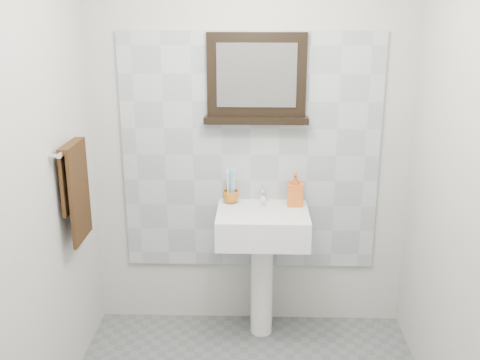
% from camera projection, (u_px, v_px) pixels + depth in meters
% --- Properties ---
extents(back_wall, '(2.00, 0.01, 2.50)m').
position_uv_depth(back_wall, '(250.00, 139.00, 3.48)').
color(back_wall, '#BAB8B1').
rests_on(back_wall, ground).
extents(front_wall, '(2.00, 0.01, 2.50)m').
position_uv_depth(front_wall, '(239.00, 339.00, 1.38)').
color(front_wall, '#BAB8B1').
rests_on(front_wall, ground).
extents(left_wall, '(0.01, 2.20, 2.50)m').
position_uv_depth(left_wall, '(19.00, 193.00, 2.46)').
color(left_wall, '#BAB8B1').
rests_on(left_wall, ground).
extents(right_wall, '(0.01, 2.20, 2.50)m').
position_uv_depth(right_wall, '(480.00, 198.00, 2.40)').
color(right_wall, '#BAB8B1').
rests_on(right_wall, ground).
extents(splashback, '(1.60, 0.02, 1.50)m').
position_uv_depth(splashback, '(250.00, 155.00, 3.50)').
color(splashback, '#A4ADB1').
rests_on(splashback, back_wall).
extents(pedestal_sink, '(0.55, 0.44, 0.96)m').
position_uv_depth(pedestal_sink, '(262.00, 238.00, 3.43)').
color(pedestal_sink, white).
rests_on(pedestal_sink, ground).
extents(toothbrush_cup, '(0.12, 0.12, 0.08)m').
position_uv_depth(toothbrush_cup, '(231.00, 197.00, 3.50)').
color(toothbrush_cup, '#BA6515').
rests_on(toothbrush_cup, pedestal_sink).
extents(toothbrushes, '(0.05, 0.04, 0.21)m').
position_uv_depth(toothbrushes, '(231.00, 184.00, 3.47)').
color(toothbrushes, white).
rests_on(toothbrushes, toothbrush_cup).
extents(soap_dispenser, '(0.10, 0.10, 0.21)m').
position_uv_depth(soap_dispenser, '(295.00, 189.00, 3.44)').
color(soap_dispenser, red).
rests_on(soap_dispenser, pedestal_sink).
extents(framed_mirror, '(0.63, 0.11, 0.53)m').
position_uv_depth(framed_mirror, '(257.00, 81.00, 3.33)').
color(framed_mirror, black).
rests_on(framed_mirror, back_wall).
extents(towel_bar, '(0.07, 0.40, 0.03)m').
position_uv_depth(towel_bar, '(71.00, 147.00, 2.98)').
color(towel_bar, silver).
rests_on(towel_bar, left_wall).
extents(hand_towel, '(0.06, 0.30, 0.55)m').
position_uv_depth(hand_towel, '(76.00, 184.00, 3.04)').
color(hand_towel, black).
rests_on(hand_towel, towel_bar).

